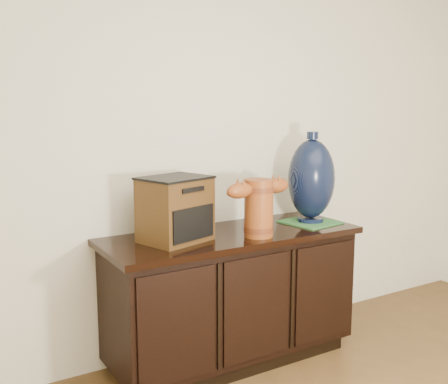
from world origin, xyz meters
TOP-DOWN VIEW (x-y plane):
  - sideboard at (0.00, 2.23)m, footprint 1.46×0.56m
  - terracotta_vessel at (0.08, 2.08)m, footprint 0.44×0.18m
  - tv_radio at (-0.35, 2.23)m, footprint 0.40×0.36m
  - green_mat at (0.54, 2.20)m, footprint 0.33×0.33m
  - lamp_base at (0.54, 2.20)m, footprint 0.32×0.32m
  - spray_can at (-0.20, 2.41)m, footprint 0.05×0.05m

SIDE VIEW (x-z plane):
  - sideboard at x=0.00m, z-range 0.01..0.76m
  - green_mat at x=0.54m, z-range 0.76..0.76m
  - spray_can at x=-0.20m, z-range 0.75..0.91m
  - tv_radio at x=-0.35m, z-range 0.75..1.09m
  - terracotta_vessel at x=0.08m, z-range 0.78..1.09m
  - lamp_base at x=0.54m, z-range 0.75..1.29m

